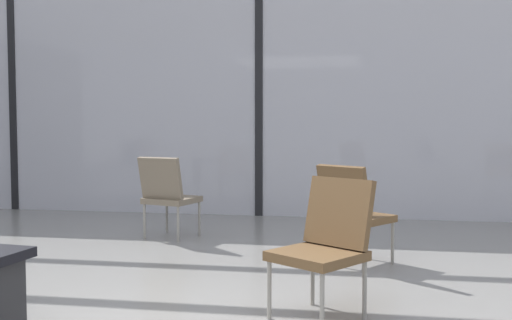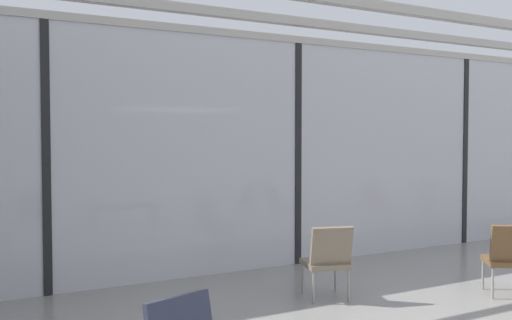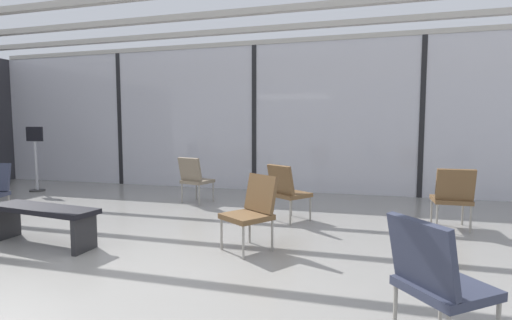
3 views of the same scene
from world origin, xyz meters
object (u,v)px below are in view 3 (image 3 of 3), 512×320
at_px(lounge_chair_0, 436,276).
at_px(waiting_bench, 43,215).
at_px(lounge_chair_3, 253,208).
at_px(lounge_chair_6, 453,195).
at_px(lounge_chair_2, 287,189).
at_px(parked_airplane, 315,110).
at_px(lounge_chair_1, 195,177).
at_px(info_sign, 36,161).

relative_size(lounge_chair_0, waiting_bench, 0.57).
xyz_separation_m(lounge_chair_3, lounge_chair_6, (2.46, 1.55, 0.00)).
bearing_deg(lounge_chair_2, lounge_chair_6, -139.90).
height_order(parked_airplane, lounge_chair_1, parked_airplane).
bearing_deg(lounge_chair_3, parked_airplane, 126.86).
xyz_separation_m(lounge_chair_0, lounge_chair_2, (-1.53, 3.02, 0.00)).
bearing_deg(lounge_chair_2, info_sign, 24.99).
xyz_separation_m(lounge_chair_1, lounge_chair_2, (1.94, -0.91, 0.00)).
relative_size(lounge_chair_1, lounge_chair_3, 1.00).
xyz_separation_m(parked_airplane, lounge_chair_1, (-1.57, -5.92, -1.50)).
bearing_deg(lounge_chair_2, parked_airplane, -50.73).
distance_m(lounge_chair_1, lounge_chair_6, 4.32).
bearing_deg(lounge_chair_0, lounge_chair_6, -51.46).
xyz_separation_m(lounge_chair_1, lounge_chair_6, (4.26, -0.75, 0.00)).
distance_m(lounge_chair_0, waiting_bench, 4.32).
relative_size(lounge_chair_3, lounge_chair_6, 1.00).
relative_size(lounge_chair_0, lounge_chair_3, 1.00).
distance_m(lounge_chair_6, waiting_bench, 5.38).
distance_m(waiting_bench, info_sign, 4.49).
xyz_separation_m(lounge_chair_6, waiting_bench, (-4.96, -2.08, -0.13)).
relative_size(lounge_chair_2, lounge_chair_3, 1.00).
bearing_deg(info_sign, lounge_chair_3, -23.92).
bearing_deg(parked_airplane, lounge_chair_6, -68.03).
bearing_deg(info_sign, lounge_chair_6, -6.95).
bearing_deg(lounge_chair_1, lounge_chair_0, 147.17).
bearing_deg(lounge_chair_0, lounge_chair_1, 3.93).
distance_m(parked_airplane, lounge_chair_0, 10.14).
height_order(lounge_chair_6, waiting_bench, lounge_chair_6).
bearing_deg(lounge_chair_6, lounge_chair_1, -9.65).
distance_m(lounge_chair_1, waiting_bench, 2.91).
relative_size(parked_airplane, lounge_chair_2, 14.18).
bearing_deg(lounge_chair_2, waiting_bench, 72.02).
bearing_deg(info_sign, lounge_chair_1, -3.65).
relative_size(lounge_chair_0, lounge_chair_6, 1.00).
xyz_separation_m(lounge_chair_0, lounge_chair_3, (-1.67, 1.62, 0.00)).
distance_m(lounge_chair_1, info_sign, 3.97).
distance_m(lounge_chair_0, lounge_chair_6, 3.27).
distance_m(parked_airplane, lounge_chair_1, 6.30).
xyz_separation_m(lounge_chair_2, info_sign, (-5.90, 1.16, 0.18)).
height_order(parked_airplane, lounge_chair_2, parked_airplane).
bearing_deg(parked_airplane, lounge_chair_3, -88.38).
xyz_separation_m(parked_airplane, lounge_chair_2, (0.37, -6.83, -1.50)).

